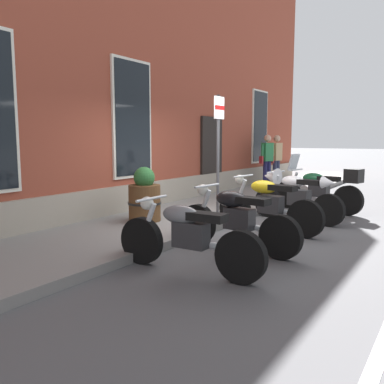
{
  "coord_description": "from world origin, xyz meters",
  "views": [
    {
      "loc": [
        -6.82,
        -3.61,
        1.67
      ],
      "look_at": [
        -1.04,
        0.13,
        0.79
      ],
      "focal_mm": 38.54,
      "sensor_mm": 36.0,
      "label": 1
    }
  ],
  "objects_px": {
    "pedestrian_tan_coat": "(276,157)",
    "motorcycle_yellow_naked": "(267,205)",
    "barrel_planter": "(145,198)",
    "motorcycle_green_touring": "(322,188)",
    "parking_sign": "(218,138)",
    "motorcycle_black_naked": "(235,219)",
    "motorcycle_grey_naked": "(186,236)",
    "pedestrian_striped_shirt": "(267,158)",
    "motorcycle_white_sport": "(294,193)"
  },
  "relations": [
    {
      "from": "pedestrian_tan_coat",
      "to": "barrel_planter",
      "type": "xyz_separation_m",
      "value": [
        -7.16,
        -0.19,
        -0.5
      ]
    },
    {
      "from": "barrel_planter",
      "to": "pedestrian_tan_coat",
      "type": "bearing_deg",
      "value": 1.53
    },
    {
      "from": "motorcycle_green_touring",
      "to": "motorcycle_yellow_naked",
      "type": "bearing_deg",
      "value": 174.25
    },
    {
      "from": "parking_sign",
      "to": "barrel_planter",
      "type": "bearing_deg",
      "value": 144.36
    },
    {
      "from": "pedestrian_tan_coat",
      "to": "parking_sign",
      "type": "height_order",
      "value": "parking_sign"
    },
    {
      "from": "pedestrian_tan_coat",
      "to": "motorcycle_yellow_naked",
      "type": "bearing_deg",
      "value": -159.94
    },
    {
      "from": "pedestrian_striped_shirt",
      "to": "parking_sign",
      "type": "distance_m",
      "value": 5.46
    },
    {
      "from": "motorcycle_black_naked",
      "to": "barrel_planter",
      "type": "distance_m",
      "value": 2.23
    },
    {
      "from": "motorcycle_yellow_naked",
      "to": "pedestrian_striped_shirt",
      "type": "distance_m",
      "value": 6.08
    },
    {
      "from": "motorcycle_black_naked",
      "to": "motorcycle_green_touring",
      "type": "relative_size",
      "value": 0.98
    },
    {
      "from": "motorcycle_yellow_naked",
      "to": "parking_sign",
      "type": "height_order",
      "value": "parking_sign"
    },
    {
      "from": "motorcycle_black_naked",
      "to": "pedestrian_striped_shirt",
      "type": "bearing_deg",
      "value": 19.1
    },
    {
      "from": "motorcycle_grey_naked",
      "to": "pedestrian_tan_coat",
      "type": "distance_m",
      "value": 9.25
    },
    {
      "from": "motorcycle_yellow_naked",
      "to": "motorcycle_white_sport",
      "type": "xyz_separation_m",
      "value": [
        1.24,
        -0.06,
        0.08
      ]
    },
    {
      "from": "barrel_planter",
      "to": "parking_sign",
      "type": "bearing_deg",
      "value": -35.64
    },
    {
      "from": "motorcycle_white_sport",
      "to": "motorcycle_yellow_naked",
      "type": "bearing_deg",
      "value": 177.06
    },
    {
      "from": "motorcycle_white_sport",
      "to": "barrel_planter",
      "type": "relative_size",
      "value": 1.97
    },
    {
      "from": "motorcycle_green_touring",
      "to": "parking_sign",
      "type": "bearing_deg",
      "value": 147.82
    },
    {
      "from": "parking_sign",
      "to": "motorcycle_black_naked",
      "type": "bearing_deg",
      "value": -143.83
    },
    {
      "from": "pedestrian_tan_coat",
      "to": "parking_sign",
      "type": "bearing_deg",
      "value": -169.64
    },
    {
      "from": "motorcycle_black_naked",
      "to": "pedestrian_tan_coat",
      "type": "bearing_deg",
      "value": 17.13
    },
    {
      "from": "motorcycle_green_touring",
      "to": "parking_sign",
      "type": "height_order",
      "value": "parking_sign"
    },
    {
      "from": "parking_sign",
      "to": "motorcycle_yellow_naked",
      "type": "bearing_deg",
      "value": -103.45
    },
    {
      "from": "motorcycle_grey_naked",
      "to": "pedestrian_striped_shirt",
      "type": "relative_size",
      "value": 1.26
    },
    {
      "from": "motorcycle_grey_naked",
      "to": "parking_sign",
      "type": "height_order",
      "value": "parking_sign"
    },
    {
      "from": "motorcycle_grey_naked",
      "to": "motorcycle_yellow_naked",
      "type": "height_order",
      "value": "motorcycle_yellow_naked"
    },
    {
      "from": "pedestrian_striped_shirt",
      "to": "motorcycle_black_naked",
      "type": "bearing_deg",
      "value": -160.9
    },
    {
      "from": "motorcycle_grey_naked",
      "to": "motorcycle_green_touring",
      "type": "bearing_deg",
      "value": -2.16
    },
    {
      "from": "motorcycle_white_sport",
      "to": "motorcycle_black_naked",
      "type": "bearing_deg",
      "value": -179.21
    },
    {
      "from": "motorcycle_black_naked",
      "to": "parking_sign",
      "type": "xyz_separation_m",
      "value": [
        1.75,
        1.28,
        1.21
      ]
    },
    {
      "from": "pedestrian_striped_shirt",
      "to": "parking_sign",
      "type": "bearing_deg",
      "value": -167.65
    },
    {
      "from": "pedestrian_tan_coat",
      "to": "barrel_planter",
      "type": "bearing_deg",
      "value": -178.47
    },
    {
      "from": "motorcycle_black_naked",
      "to": "pedestrian_striped_shirt",
      "type": "height_order",
      "value": "pedestrian_striped_shirt"
    },
    {
      "from": "motorcycle_grey_naked",
      "to": "pedestrian_tan_coat",
      "type": "relative_size",
      "value": 1.26
    },
    {
      "from": "motorcycle_green_touring",
      "to": "parking_sign",
      "type": "xyz_separation_m",
      "value": [
        -2.29,
        1.44,
        1.14
      ]
    },
    {
      "from": "motorcycle_white_sport",
      "to": "pedestrian_tan_coat",
      "type": "xyz_separation_m",
      "value": [
        4.96,
        2.33,
        0.5
      ]
    },
    {
      "from": "barrel_planter",
      "to": "motorcycle_green_touring",
      "type": "bearing_deg",
      "value": -33.43
    },
    {
      "from": "motorcycle_yellow_naked",
      "to": "motorcycle_green_touring",
      "type": "height_order",
      "value": "motorcycle_green_touring"
    },
    {
      "from": "motorcycle_grey_naked",
      "to": "pedestrian_tan_coat",
      "type": "xyz_separation_m",
      "value": [
        8.94,
        2.32,
        0.6
      ]
    },
    {
      "from": "motorcycle_yellow_naked",
      "to": "motorcycle_white_sport",
      "type": "bearing_deg",
      "value": -2.94
    },
    {
      "from": "motorcycle_green_touring",
      "to": "barrel_planter",
      "type": "xyz_separation_m",
      "value": [
        -3.53,
        2.33,
        0.02
      ]
    },
    {
      "from": "pedestrian_tan_coat",
      "to": "parking_sign",
      "type": "xyz_separation_m",
      "value": [
        -5.92,
        -1.08,
        0.62
      ]
    },
    {
      "from": "motorcycle_green_touring",
      "to": "barrel_planter",
      "type": "relative_size",
      "value": 2.09
    },
    {
      "from": "motorcycle_green_touring",
      "to": "barrel_planter",
      "type": "bearing_deg",
      "value": 146.57
    },
    {
      "from": "motorcycle_white_sport",
      "to": "pedestrian_tan_coat",
      "type": "height_order",
      "value": "pedestrian_tan_coat"
    },
    {
      "from": "motorcycle_white_sport",
      "to": "barrel_planter",
      "type": "height_order",
      "value": "barrel_planter"
    },
    {
      "from": "motorcycle_green_touring",
      "to": "pedestrian_striped_shirt",
      "type": "height_order",
      "value": "pedestrian_striped_shirt"
    },
    {
      "from": "barrel_planter",
      "to": "motorcycle_white_sport",
      "type": "bearing_deg",
      "value": -44.23
    },
    {
      "from": "motorcycle_black_naked",
      "to": "motorcycle_white_sport",
      "type": "xyz_separation_m",
      "value": [
        2.71,
        0.04,
        0.1
      ]
    },
    {
      "from": "pedestrian_tan_coat",
      "to": "motorcycle_white_sport",
      "type": "bearing_deg",
      "value": -154.88
    }
  ]
}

